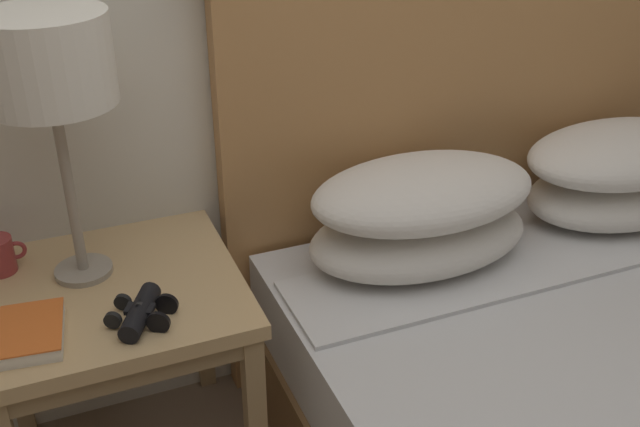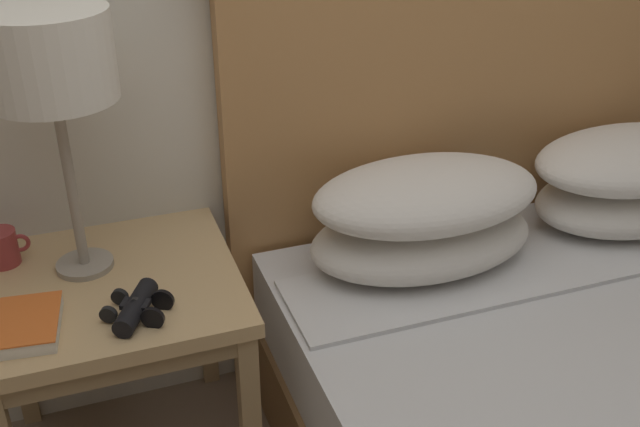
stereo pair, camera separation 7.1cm
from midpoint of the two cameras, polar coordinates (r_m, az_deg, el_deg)
name	(u,v)px [view 2 (the right image)]	position (r m, az deg, el deg)	size (l,w,h in m)	color
nightstand	(112,305)	(1.81, -14.50, -6.77)	(0.58, 0.58, 0.58)	tan
table_lamp	(49,62)	(1.62, -18.74, 10.88)	(0.26, 0.26, 0.60)	gray
book_on_nightstand	(27,325)	(1.63, -20.28, -7.99)	(0.15, 0.19, 0.03)	silver
binoculars_pair	(137,307)	(1.61, -12.56, -6.99)	(0.16, 0.16, 0.05)	black
coffee_mug	(2,248)	(1.87, -22.07, -2.43)	(0.10, 0.08, 0.08)	#993333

